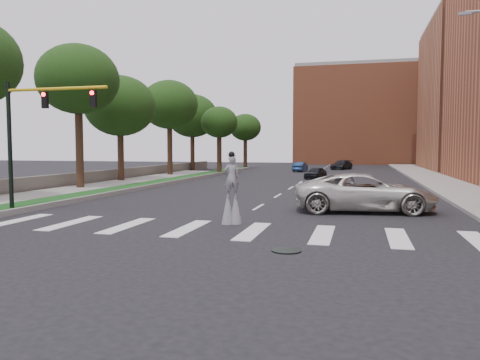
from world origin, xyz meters
TOP-DOWN VIEW (x-y plane):
  - ground_plane at (0.00, 0.00)m, footprint 160.00×160.00m
  - grass_median at (-11.50, 20.00)m, footprint 2.00×60.00m
  - median_curb at (-10.45, 20.00)m, footprint 0.20×60.00m
  - sidewalk_left at (-14.50, 10.00)m, footprint 4.00×60.00m
  - sidewalk_right at (12.50, 25.00)m, footprint 5.00×90.00m
  - stone_wall at (-17.00, 22.00)m, footprint 0.50×56.00m
  - manhole at (3.00, -2.00)m, footprint 0.90×0.90m
  - building_backdrop at (6.00, 78.00)m, footprint 26.00×14.00m
  - traffic_signal at (-9.78, 3.00)m, footprint 5.30×0.23m
  - stilt_performer at (0.06, 2.47)m, footprint 0.81×0.65m
  - suv_crossing at (5.37, 7.62)m, footprint 7.09×3.99m
  - car_near at (0.87, 31.16)m, footprint 2.28×3.70m
  - car_mid at (-2.30, 44.48)m, footprint 1.67×3.86m
  - car_far at (2.66, 51.64)m, footprint 3.41×4.89m
  - tree_2 at (-14.92, 14.67)m, footprint 5.96×5.96m
  - tree_3 at (-15.69, 22.22)m, footprint 6.33×6.33m
  - tree_4 at (-14.97, 31.74)m, footprint 6.20×6.20m
  - tree_5 at (-16.36, 42.66)m, footprint 6.67×6.67m
  - tree_6 at (-10.83, 36.63)m, footprint 4.29×4.29m
  - tree_7 at (-11.32, 51.53)m, footprint 4.66×4.66m

SIDE VIEW (x-z plane):
  - ground_plane at x=0.00m, z-range 0.00..0.00m
  - manhole at x=3.00m, z-range 0.00..0.04m
  - sidewalk_left at x=-14.50m, z-range 0.00..0.18m
  - sidewalk_right at x=12.50m, z-range 0.00..0.18m
  - grass_median at x=-11.50m, z-range 0.00..0.25m
  - median_curb at x=-10.45m, z-range 0.00..0.28m
  - stone_wall at x=-17.00m, z-range 0.00..1.10m
  - car_near at x=0.87m, z-range 0.00..1.18m
  - car_mid at x=-2.30m, z-range 0.00..1.23m
  - car_far at x=2.66m, z-range 0.00..1.31m
  - suv_crossing at x=5.37m, z-range 0.00..1.87m
  - stilt_performer at x=0.06m, z-range -0.32..2.65m
  - traffic_signal at x=-9.78m, z-range 1.05..7.25m
  - tree_6 at x=-10.83m, z-range 2.04..9.93m
  - tree_7 at x=-11.32m, z-range 1.99..10.06m
  - tree_3 at x=-15.69m, z-range 2.03..11.55m
  - tree_5 at x=-16.36m, z-range 2.19..12.30m
  - tree_4 at x=-14.97m, z-range 2.51..12.89m
  - tree_2 at x=-14.92m, z-range 2.73..13.35m
  - building_backdrop at x=6.00m, z-range 0.00..18.00m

